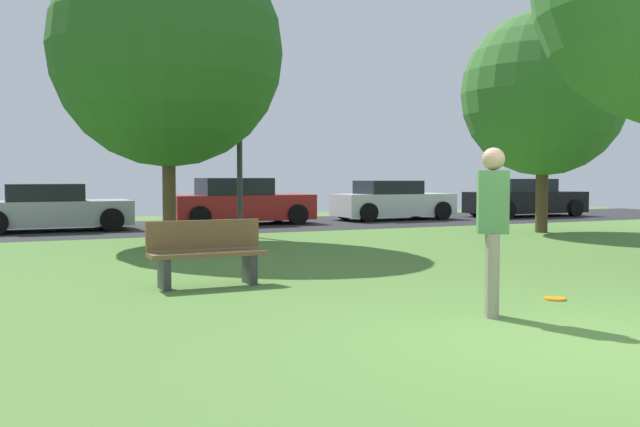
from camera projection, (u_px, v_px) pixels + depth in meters
ground_plane at (579, 345)px, 6.23m from camera, size 44.00×44.00×0.00m
road_strip at (171, 227)px, 20.71m from camera, size 44.00×6.40×0.01m
oak_tree_center at (543, 94)px, 18.59m from camera, size 4.37×4.37×5.89m
birch_tree_lone at (168, 51)px, 15.83m from camera, size 5.26×5.26×6.98m
person_catcher at (493, 222)px, 7.46m from camera, size 0.39×0.36×1.82m
frisbee_disc at (554, 299)px, 8.54m from camera, size 0.27×0.27×0.03m
parked_car_silver at (51, 209)px, 19.24m from camera, size 4.13×2.07×1.30m
parked_car_red at (240, 203)px, 21.82m from camera, size 4.45×1.95×1.46m
parked_car_white at (392, 202)px, 24.19m from camera, size 4.15×1.92×1.36m
parked_car_black at (525, 199)px, 26.18m from camera, size 4.58×1.97×1.42m
park_bench at (207, 252)px, 9.60m from camera, size 1.60×0.45×0.90m
street_lamp_post at (240, 147)px, 17.53m from camera, size 0.14×0.14×4.50m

